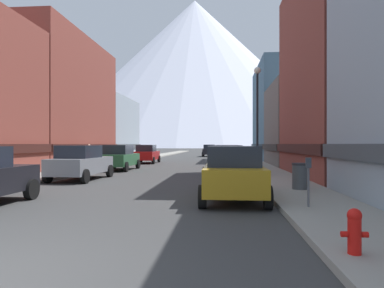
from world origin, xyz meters
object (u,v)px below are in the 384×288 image
(car_left_2, at_px, (119,157))
(fire_hydrant_near, at_px, (354,230))
(parking_meter_near, at_px, (308,175))
(trash_bin_right, at_px, (300,176))
(car_right_0, at_px, (233,173))
(car_right_2, at_px, (226,156))
(pedestrian_0, at_px, (113,155))
(pedestrian_1, at_px, (89,157))
(car_left_3, at_px, (147,154))
(streetlamp_right, at_px, (257,105))
(car_right_1, at_px, (228,160))
(car_left_1, at_px, (81,162))
(car_driving_0, at_px, (209,150))

(car_left_2, distance_m, fire_hydrant_near, 20.65)
(parking_meter_near, xyz_separation_m, trash_bin_right, (0.60, 3.73, -0.37))
(car_right_0, xyz_separation_m, fire_hydrant_near, (1.65, -5.93, -0.37))
(car_right_2, xyz_separation_m, pedestrian_0, (-10.05, 2.50, -0.02))
(parking_meter_near, bearing_deg, pedestrian_1, 128.65)
(car_left_3, distance_m, car_right_2, 9.24)
(pedestrian_1, bearing_deg, pedestrian_0, 90.00)
(streetlamp_right, bearing_deg, parking_meter_near, -87.55)
(car_right_1, height_order, pedestrian_1, pedestrian_1)
(car_left_1, bearing_deg, parking_meter_near, -38.80)
(fire_hydrant_near, distance_m, parking_meter_near, 4.09)
(car_right_1, relative_size, pedestrian_0, 2.77)
(car_left_1, relative_size, streetlamp_right, 0.76)
(car_right_0, xyz_separation_m, parking_meter_near, (1.95, -1.88, 0.11))
(car_right_2, relative_size, trash_bin_right, 4.55)
(car_right_0, height_order, parking_meter_near, car_right_0)
(car_left_3, height_order, pedestrian_1, pedestrian_1)
(trash_bin_right, bearing_deg, pedestrian_1, 138.19)
(car_right_0, distance_m, car_driving_0, 40.32)
(car_left_1, xyz_separation_m, trash_bin_right, (10.15, -3.95, -0.26))
(car_driving_0, height_order, streetlamp_right, streetlamp_right)
(pedestrian_1, bearing_deg, car_right_0, -52.55)
(car_left_1, bearing_deg, car_right_0, -37.34)
(car_right_1, bearing_deg, car_right_2, 89.98)
(car_left_1, xyz_separation_m, fire_hydrant_near, (9.25, -11.73, -0.37))
(trash_bin_right, height_order, pedestrian_1, pedestrian_1)
(car_right_2, relative_size, car_driving_0, 1.01)
(car_left_1, relative_size, fire_hydrant_near, 6.32)
(car_driving_0, distance_m, pedestrian_0, 22.88)
(fire_hydrant_near, distance_m, streetlamp_right, 13.85)
(car_left_2, relative_size, pedestrian_0, 2.77)
(car_left_3, relative_size, pedestrian_1, 2.64)
(car_left_2, relative_size, car_right_0, 1.00)
(car_right_0, relative_size, car_driving_0, 1.00)
(car_right_2, height_order, streetlamp_right, streetlamp_right)
(car_right_2, bearing_deg, parking_meter_near, -83.87)
(car_left_1, xyz_separation_m, car_driving_0, (5.40, 34.46, 0.00))
(car_left_2, distance_m, car_right_2, 8.47)
(car_left_1, bearing_deg, car_driving_0, 81.09)
(car_left_2, xyz_separation_m, trash_bin_right, (10.15, -10.67, -0.26))
(car_left_2, relative_size, car_driving_0, 1.00)
(car_left_1, relative_size, car_left_2, 1.01)
(pedestrian_0, relative_size, streetlamp_right, 0.27)
(car_right_1, distance_m, pedestrian_1, 10.72)
(car_right_2, bearing_deg, car_driving_0, 95.24)
(car_driving_0, bearing_deg, car_right_1, -85.93)
(car_driving_0, height_order, pedestrian_1, pedestrian_1)
(car_driving_0, bearing_deg, fire_hydrant_near, -85.24)
(car_driving_0, xyz_separation_m, pedestrian_0, (-7.85, -21.49, -0.02))
(car_driving_0, xyz_separation_m, streetlamp_right, (3.75, -32.78, 3.09))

